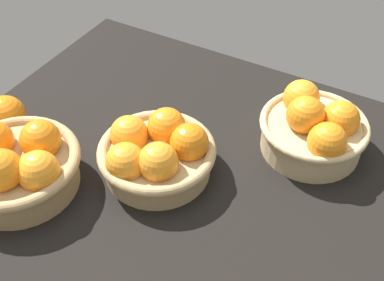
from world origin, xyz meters
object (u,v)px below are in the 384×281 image
object	(u,v)px
basket_near_left	(314,129)
basket_far_right	(15,165)
loose_orange_front_gap	(6,115)
basket_center	(156,153)

from	to	relation	value
basket_near_left	basket_far_right	distance (cm)	53.33
basket_near_left	loose_orange_front_gap	world-z (taller)	basket_near_left
basket_center	basket_far_right	bearing A→B (deg)	37.69
basket_far_right	loose_orange_front_gap	xyz separation A→B (cm)	(12.07, -9.92, -1.23)
loose_orange_front_gap	basket_near_left	bearing A→B (deg)	-155.98
basket_far_right	loose_orange_front_gap	distance (cm)	15.68
basket_far_right	loose_orange_front_gap	size ratio (longest dim) A/B	2.90
basket_center	loose_orange_front_gap	world-z (taller)	basket_center
basket_far_right	basket_center	world-z (taller)	basket_far_right
basket_center	basket_near_left	bearing A→B (deg)	-139.55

